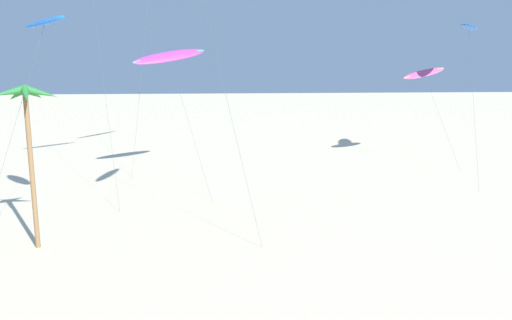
{
  "coord_description": "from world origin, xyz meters",
  "views": [
    {
      "loc": [
        -1.32,
        -0.24,
        13.05
      ],
      "look_at": [
        0.19,
        25.63,
        7.6
      ],
      "focal_mm": 38.59,
      "sensor_mm": 36.0,
      "label": 1
    }
  ],
  "objects_px": {
    "palm_tree_3": "(27,113)",
    "flying_kite_4": "(424,73)",
    "flying_kite_0": "(45,22)",
    "flying_kite_1": "(469,27)",
    "flying_kite_6": "(169,57)"
  },
  "relations": [
    {
      "from": "flying_kite_4",
      "to": "flying_kite_0",
      "type": "bearing_deg",
      "value": -146.86
    },
    {
      "from": "palm_tree_3",
      "to": "flying_kite_4",
      "type": "xyz_separation_m",
      "value": [
        34.35,
        24.96,
        1.08
      ]
    },
    {
      "from": "palm_tree_3",
      "to": "flying_kite_0",
      "type": "height_order",
      "value": "flying_kite_0"
    },
    {
      "from": "flying_kite_6",
      "to": "flying_kite_1",
      "type": "bearing_deg",
      "value": 6.85
    },
    {
      "from": "flying_kite_1",
      "to": "flying_kite_4",
      "type": "relative_size",
      "value": 1.42
    },
    {
      "from": "palm_tree_3",
      "to": "flying_kite_6",
      "type": "distance_m",
      "value": 19.5
    },
    {
      "from": "flying_kite_0",
      "to": "flying_kite_6",
      "type": "xyz_separation_m",
      "value": [
        6.64,
        14.91,
        -2.54
      ]
    },
    {
      "from": "palm_tree_3",
      "to": "flying_kite_6",
      "type": "xyz_separation_m",
      "value": [
        7.25,
        17.84,
        3.07
      ]
    },
    {
      "from": "flying_kite_4",
      "to": "palm_tree_3",
      "type": "bearing_deg",
      "value": -143.99
    },
    {
      "from": "flying_kite_4",
      "to": "flying_kite_6",
      "type": "distance_m",
      "value": 28.09
    },
    {
      "from": "flying_kite_0",
      "to": "flying_kite_1",
      "type": "relative_size",
      "value": 0.99
    },
    {
      "from": "palm_tree_3",
      "to": "flying_kite_4",
      "type": "distance_m",
      "value": 42.47
    },
    {
      "from": "flying_kite_0",
      "to": "flying_kite_4",
      "type": "xyz_separation_m",
      "value": [
        33.74,
        22.03,
        -4.53
      ]
    },
    {
      "from": "flying_kite_4",
      "to": "flying_kite_6",
      "type": "xyz_separation_m",
      "value": [
        -27.1,
        -7.12,
        1.99
      ]
    },
    {
      "from": "flying_kite_1",
      "to": "flying_kite_4",
      "type": "xyz_separation_m",
      "value": [
        -3.11,
        3.49,
        -4.84
      ]
    }
  ]
}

